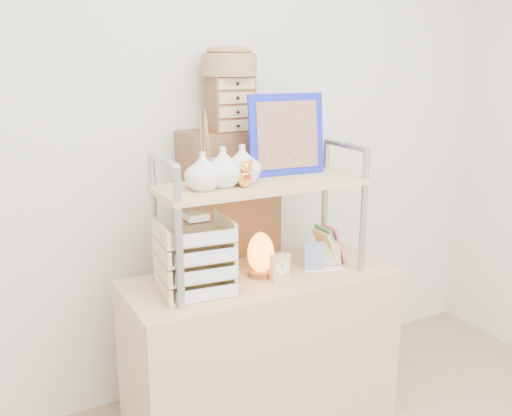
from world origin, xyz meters
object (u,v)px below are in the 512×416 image
at_px(letter_tray, 196,261).
at_px(salt_lamp, 260,254).
at_px(desk, 261,353).
at_px(cabinet, 230,265).

relative_size(letter_tray, salt_lamp, 1.70).
distance_m(desk, salt_lamp, 0.48).
xyz_separation_m(desk, cabinet, (0.02, 0.37, 0.30)).
relative_size(desk, salt_lamp, 6.06).
distance_m(desk, letter_tray, 0.60).
bearing_deg(salt_lamp, cabinet, 86.54).
height_order(cabinet, salt_lamp, cabinet).
relative_size(cabinet, salt_lamp, 6.81).
xyz_separation_m(cabinet, letter_tray, (-0.34, -0.40, 0.21)).
distance_m(desk, cabinet, 0.48).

